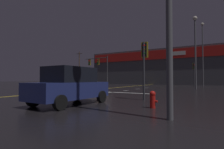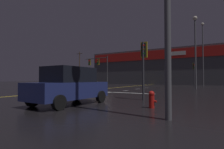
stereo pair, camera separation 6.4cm
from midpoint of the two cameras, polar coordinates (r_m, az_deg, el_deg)
name	(u,v)px [view 2 (the right image)]	position (r m, az deg, el deg)	size (l,w,h in m)	color
ground_plane	(102,89)	(23.80, -3.18, -4.66)	(200.00, 200.00, 0.00)	black
road_markings	(103,89)	(22.63, -2.73, -4.81)	(13.26, 60.00, 0.01)	gold
traffic_signal_median	(98,64)	(26.96, -4.69, 3.41)	(4.18, 0.36, 4.78)	#38383D
traffic_signal_corner_northwest	(89,73)	(37.44, -7.44, 0.44)	(0.42, 0.36, 3.54)	#38383D
traffic_signal_corner_northeast	(194,69)	(30.17, 25.33, 1.52)	(0.42, 0.36, 3.86)	#38383D
traffic_signal_corner_southeast	(144,57)	(11.11, 10.47, 5.62)	(0.42, 0.36, 3.62)	#38383D
streetlight_near_left	(203,47)	(37.72, 27.57, 8.03)	(0.56, 0.56, 12.10)	#59595E
streetlight_median_approach	(195,42)	(25.45, 25.62, 9.44)	(0.56, 0.56, 9.53)	#59595E
fire_hydrant	(152,99)	(7.97, 13.05, -7.80)	(0.35, 0.26, 0.76)	red
parked_car	(70,86)	(9.12, -13.50, -3.55)	(2.12, 4.35, 1.88)	navy
building_backdrop	(158,68)	(49.14, 14.77, 2.13)	(35.34, 10.23, 8.83)	#4C4C51
utility_pole_row	(166,59)	(41.88, 17.26, 4.82)	(47.66, 0.26, 12.75)	#4C3828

